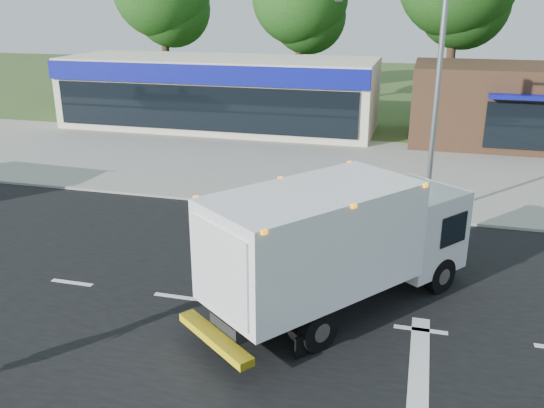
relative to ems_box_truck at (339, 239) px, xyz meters
name	(u,v)px	position (x,y,z in m)	size (l,w,h in m)	color
ground	(292,313)	(-0.99, -0.44, -1.86)	(120.00, 120.00, 0.00)	#385123
road_asphalt	(292,313)	(-0.99, -0.44, -1.85)	(60.00, 14.00, 0.02)	black
sidewalk	(342,202)	(-0.99, 7.76, -1.80)	(60.00, 2.40, 0.12)	gray
parking_apron	(360,163)	(-0.99, 13.56, -1.85)	(60.00, 9.00, 0.02)	gray
lane_markings	(340,352)	(0.36, -1.79, -1.84)	(55.20, 7.00, 0.01)	silver
ems_box_truck	(339,239)	(0.00, 0.00, 0.00)	(6.21, 7.13, 3.22)	black
retail_strip_mall	(219,93)	(-9.99, 19.49, 0.15)	(18.00, 6.20, 4.00)	beige
brown_storefront	(512,105)	(6.01, 19.55, 0.14)	(10.00, 6.70, 4.00)	#382316
traffic_signal_pole	(418,71)	(1.37, 7.16, 3.06)	(3.51, 0.25, 8.00)	gray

